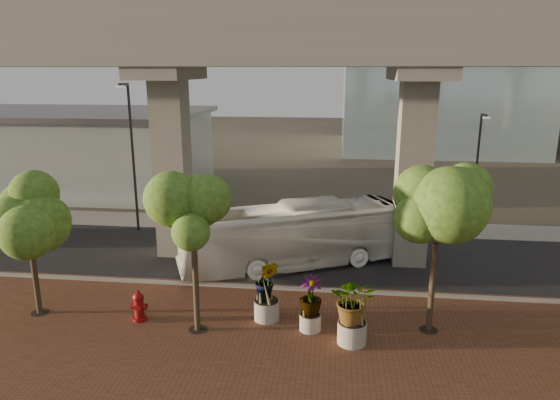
# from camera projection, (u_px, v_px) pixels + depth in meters

# --- Properties ---
(ground) EXTENTS (160.00, 160.00, 0.00)m
(ground) POSITION_uv_depth(u_px,v_px,m) (285.00, 273.00, 24.01)
(ground) COLOR #3D382D
(ground) RESTS_ON ground
(brick_plaza) EXTENTS (70.00, 13.00, 0.06)m
(brick_plaza) POSITION_uv_depth(u_px,v_px,m) (260.00, 367.00, 16.32)
(brick_plaza) COLOR brown
(brick_plaza) RESTS_ON ground
(asphalt_road) EXTENTS (90.00, 8.00, 0.04)m
(asphalt_road) POSITION_uv_depth(u_px,v_px,m) (289.00, 257.00, 25.93)
(asphalt_road) COLOR black
(asphalt_road) RESTS_ON ground
(curb_strip) EXTENTS (70.00, 0.25, 0.16)m
(curb_strip) POSITION_uv_depth(u_px,v_px,m) (281.00, 289.00, 22.07)
(curb_strip) COLOR gray
(curb_strip) RESTS_ON ground
(far_sidewalk) EXTENTS (90.00, 3.00, 0.06)m
(far_sidewalk) POSITION_uv_depth(u_px,v_px,m) (298.00, 225.00, 31.21)
(far_sidewalk) COLOR gray
(far_sidewalk) RESTS_ON ground
(transit_viaduct) EXTENTS (72.00, 5.60, 12.40)m
(transit_viaduct) POSITION_uv_depth(u_px,v_px,m) (290.00, 116.00, 24.08)
(transit_viaduct) COLOR gray
(transit_viaduct) RESTS_ON ground
(station_pavilion) EXTENTS (23.00, 13.00, 6.30)m
(station_pavilion) POSITION_uv_depth(u_px,v_px,m) (63.00, 148.00, 40.77)
(station_pavilion) COLOR silver
(station_pavilion) RESTS_ON ground
(transit_bus) EXTENTS (11.39, 6.92, 3.14)m
(transit_bus) POSITION_uv_depth(u_px,v_px,m) (294.00, 236.00, 24.44)
(transit_bus) COLOR white
(transit_bus) RESTS_ON ground
(fire_hydrant) EXTENTS (0.61, 0.55, 1.22)m
(fire_hydrant) POSITION_uv_depth(u_px,v_px,m) (139.00, 306.00, 19.21)
(fire_hydrant) COLOR maroon
(fire_hydrant) RESTS_ON ground
(planter_front) EXTENTS (2.30, 2.30, 2.52)m
(planter_front) POSITION_uv_depth(u_px,v_px,m) (353.00, 303.00, 17.35)
(planter_front) COLOR gray
(planter_front) RESTS_ON ground
(planter_right) EXTENTS (1.98, 1.98, 2.11)m
(planter_right) POSITION_uv_depth(u_px,v_px,m) (311.00, 298.00, 18.31)
(planter_right) COLOR #9A958B
(planter_right) RESTS_ON ground
(planter_left) EXTENTS (2.22, 2.22, 2.44)m
(planter_left) POSITION_uv_depth(u_px,v_px,m) (266.00, 284.00, 19.06)
(planter_left) COLOR #A4A094
(planter_left) RESTS_ON ground
(street_tree_far_west) EXTENTS (3.91, 3.91, 6.11)m
(street_tree_far_west) POSITION_uv_depth(u_px,v_px,m) (26.00, 209.00, 18.84)
(street_tree_far_west) COLOR #473A29
(street_tree_far_west) RESTS_ON ground
(street_tree_near_west) EXTENTS (3.12, 3.12, 5.82)m
(street_tree_near_west) POSITION_uv_depth(u_px,v_px,m) (193.00, 218.00, 17.52)
(street_tree_near_west) COLOR #473A29
(street_tree_near_west) RESTS_ON ground
(street_tree_near_east) EXTENTS (4.20, 4.20, 6.57)m
(street_tree_near_east) POSITION_uv_depth(u_px,v_px,m) (438.00, 211.00, 17.43)
(street_tree_near_east) COLOR #473A29
(street_tree_near_east) RESTS_ON ground
(streetlamp_west) EXTENTS (0.43, 1.26, 8.71)m
(streetlamp_west) POSITION_uv_depth(u_px,v_px,m) (132.00, 147.00, 28.94)
(streetlamp_west) COLOR #28282C
(streetlamp_west) RESTS_ON ground
(streetlamp_east) EXTENTS (0.35, 1.04, 7.16)m
(streetlamp_east) POSITION_uv_depth(u_px,v_px,m) (477.00, 169.00, 27.35)
(streetlamp_east) COLOR #2A2B2F
(streetlamp_east) RESTS_ON ground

